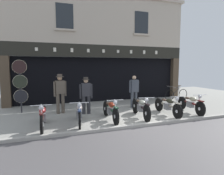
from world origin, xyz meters
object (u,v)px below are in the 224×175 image
Objects in this scene: shopkeeper_center at (86,94)px; advert_board_near at (134,71)px; motorcycle_left at (79,113)px; leaning_bicycle at (176,94)px; motorcycle_center_right at (168,105)px; motorcycle_right at (191,103)px; salesman_left at (60,92)px; motorcycle_center_left at (111,110)px; tyre_sign_pole at (20,82)px; advert_board_far at (146,72)px; motorcycle_center at (141,107)px; salesman_right at (134,90)px; motorcycle_far_left at (43,116)px.

shopkeeper_center is 1.80× the size of advert_board_near.
motorcycle_left is 7.15m from leaning_bicycle.
motorcycle_right is (1.23, 0.00, 0.01)m from motorcycle_center_right.
salesman_left is 1.08× the size of shopkeeper_center.
shopkeeper_center reaches higher than leaning_bicycle.
tyre_sign_pole is at bearing -33.61° from motorcycle_center_left.
motorcycle_center_left is 2.22× the size of advert_board_far.
motorcycle_center_left is at bearing -164.54° from motorcycle_left.
motorcycle_left is at bearing -51.13° from tyre_sign_pole.
motorcycle_center_right is at bearing 161.65° from shopkeeper_center.
salesman_left reaches higher than motorcycle_right.
motorcycle_center is 1.28× the size of salesman_right.
advert_board_far is at bearing -0.00° from advert_board_near.
advert_board_far is (4.62, 2.90, 0.85)m from shopkeeper_center.
advert_board_far is (5.68, 2.42, 0.76)m from salesman_left.
tyre_sign_pole is (-5.26, 0.71, 0.48)m from salesman_right.
motorcycle_left is 0.98× the size of motorcycle_center_right.
motorcycle_center_right is 1.15× the size of leaning_bicycle.
motorcycle_center is (2.54, 0.11, 0.00)m from motorcycle_left.
motorcycle_center_left is (1.24, 0.13, -0.01)m from motorcycle_left.
shopkeeper_center is 0.91× the size of leaning_bicycle.
tyre_sign_pole is (-5.97, 2.56, 0.96)m from motorcycle_center_right.
shopkeeper_center is at bearing 146.10° from salesman_left.
motorcycle_right is (5.06, 0.09, -0.00)m from motorcycle_left.
motorcycle_left is at bearing 9.85° from motorcycle_right.
motorcycle_center reaches higher than motorcycle_center_left.
salesman_right is 2.80m from advert_board_near.
motorcycle_center_left is at bearing 8.20° from motorcycle_right.
motorcycle_center_right is at bearing -107.71° from advert_board_far.
salesman_left is at bearing -156.94° from advert_board_far.
advert_board_near reaches higher than motorcycle_center_left.
salesman_right is at bearing -65.82° from motorcycle_center_right.
salesman_left is 6.22m from advert_board_far.
motorcycle_right is at bearing -79.64° from advert_board_near.
motorcycle_center_right is (3.83, 0.09, -0.01)m from motorcycle_left.
advert_board_near is 0.51× the size of leaning_bicycle.
shopkeeper_center is 4.80m from advert_board_near.
advert_board_far reaches higher than shopkeeper_center.
advert_board_near is at bearing -138.08° from shopkeeper_center.
salesman_right is 1.80× the size of advert_board_far.
advert_board_far reaches higher than motorcycle_center_left.
motorcycle_far_left is 2.14m from salesman_left.
advert_board_near is (6.42, 1.68, 0.38)m from tyre_sign_pole.
motorcycle_right is at bearing -177.51° from motorcycle_center_left.
motorcycle_center is at bearing -122.14° from advert_board_far.
motorcycle_far_left reaches higher than motorcycle_right.
tyre_sign_pole is (-0.91, 2.67, 0.95)m from motorcycle_far_left.
shopkeeper_center is 1.00× the size of salesman_right.
motorcycle_center is 2.52m from motorcycle_right.
advert_board_far is (2.06, 2.40, 0.85)m from salesman_right.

